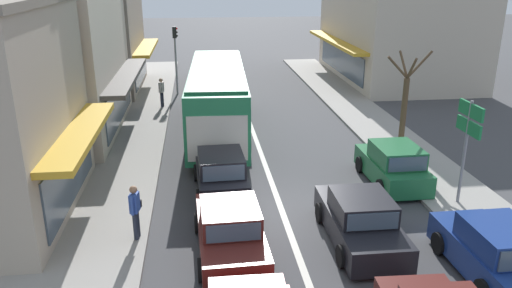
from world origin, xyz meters
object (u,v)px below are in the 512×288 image
object	(u,v)px
sedan_queue_far_back	(360,221)
traffic_light_downstreet	(175,49)
city_bus	(217,95)
sedan_adjacent_lane_lead	(230,231)
hatchback_behind_bus_mid	(221,174)
directional_road_sign	(468,128)
pedestrian_browsing_midblock	(162,91)
parked_hatchback_kerb_second	(393,165)
pedestrian_with_handbag_near	(135,208)
street_tree_right	(404,106)
parked_hatchback_kerb_front	(494,252)

from	to	relation	value
sedan_queue_far_back	traffic_light_downstreet	distance (m)	19.96
city_bus	sedan_adjacent_lane_lead	distance (m)	10.83
city_bus	hatchback_behind_bus_mid	world-z (taller)	city_bus
hatchback_behind_bus_mid	traffic_light_downstreet	size ratio (longest dim) A/B	0.90
directional_road_sign	pedestrian_browsing_midblock	distance (m)	17.24
city_bus	parked_hatchback_kerb_second	world-z (taller)	city_bus
directional_road_sign	pedestrian_with_handbag_near	xyz separation A→B (m)	(-10.42, -1.17, -1.64)
hatchback_behind_bus_mid	pedestrian_browsing_midblock	distance (m)	11.91
sedan_queue_far_back	street_tree_right	distance (m)	8.11
sedan_queue_far_back	pedestrian_with_handbag_near	world-z (taller)	pedestrian_with_handbag_near
parked_hatchback_kerb_front	pedestrian_browsing_midblock	size ratio (longest dim) A/B	2.28
city_bus	parked_hatchback_kerb_second	xyz separation A→B (m)	(6.09, -6.69, -1.17)
pedestrian_with_handbag_near	street_tree_right	bearing A→B (deg)	30.61
hatchback_behind_bus_mid	parked_hatchback_kerb_front	xyz separation A→B (m)	(6.63, -5.93, 0.00)
parked_hatchback_kerb_second	traffic_light_downstreet	world-z (taller)	traffic_light_downstreet
directional_road_sign	pedestrian_with_handbag_near	world-z (taller)	directional_road_sign
sedan_queue_far_back	parked_hatchback_kerb_front	xyz separation A→B (m)	(2.83, -2.08, 0.05)
pedestrian_with_handbag_near	pedestrian_browsing_midblock	world-z (taller)	same
sedan_queue_far_back	pedestrian_with_handbag_near	xyz separation A→B (m)	(-6.39, 0.73, 0.40)
pedestrian_with_handbag_near	sedan_queue_far_back	bearing A→B (deg)	-6.53
city_bus	pedestrian_with_handbag_near	world-z (taller)	city_bus
city_bus	sedan_queue_far_back	world-z (taller)	city_bus
street_tree_right	directional_road_sign	bearing A→B (deg)	-89.85
directional_road_sign	pedestrian_browsing_midblock	xyz separation A→B (m)	(-10.56, 13.53, -1.64)
traffic_light_downstreet	pedestrian_with_handbag_near	world-z (taller)	traffic_light_downstreet
sedan_adjacent_lane_lead	traffic_light_downstreet	bearing A→B (deg)	96.06
sedan_queue_far_back	traffic_light_downstreet	world-z (taller)	traffic_light_downstreet
city_bus	pedestrian_with_handbag_near	xyz separation A→B (m)	(-2.80, -9.86, -0.81)
sedan_adjacent_lane_lead	pedestrian_with_handbag_near	xyz separation A→B (m)	(-2.64, 0.90, 0.40)
sedan_queue_far_back	directional_road_sign	size ratio (longest dim) A/B	1.17
hatchback_behind_bus_mid	city_bus	bearing A→B (deg)	88.20
directional_road_sign	street_tree_right	xyz separation A→B (m)	(-0.01, 4.98, -0.60)
pedestrian_browsing_midblock	hatchback_behind_bus_mid	bearing A→B (deg)	-76.75
parked_hatchback_kerb_front	pedestrian_browsing_midblock	world-z (taller)	pedestrian_browsing_midblock
sedan_adjacent_lane_lead	parked_hatchback_kerb_front	xyz separation A→B (m)	(6.58, -1.92, 0.05)
sedan_adjacent_lane_lead	pedestrian_browsing_midblock	world-z (taller)	pedestrian_browsing_midblock
pedestrian_browsing_midblock	street_tree_right	bearing A→B (deg)	-38.99
pedestrian_browsing_midblock	city_bus	bearing A→B (deg)	-58.71
sedan_queue_far_back	pedestrian_browsing_midblock	world-z (taller)	pedestrian_browsing_midblock
city_bus	street_tree_right	distance (m)	8.47
parked_hatchback_kerb_second	directional_road_sign	size ratio (longest dim) A/B	1.03
sedan_adjacent_lane_lead	parked_hatchback_kerb_front	world-z (taller)	parked_hatchback_kerb_front
traffic_light_downstreet	pedestrian_browsing_midblock	bearing A→B (deg)	-101.86
parked_hatchback_kerb_front	directional_road_sign	bearing A→B (deg)	73.19
hatchback_behind_bus_mid	traffic_light_downstreet	xyz separation A→B (m)	(-1.98, 15.13, 2.15)
city_bus	sedan_queue_far_back	size ratio (longest dim) A/B	2.60
parked_hatchback_kerb_second	pedestrian_browsing_midblock	size ratio (longest dim) A/B	2.28
city_bus	street_tree_right	world-z (taller)	street_tree_right
hatchback_behind_bus_mid	street_tree_right	xyz separation A→B (m)	(7.82, 3.04, 1.39)
traffic_light_downstreet	hatchback_behind_bus_mid	bearing A→B (deg)	-82.53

